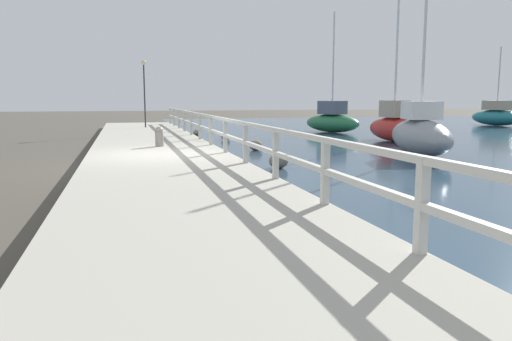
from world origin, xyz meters
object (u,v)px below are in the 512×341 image
dock_lamp (144,79)px  sailboat_gray (420,134)px  mooring_bollard (159,136)px  sailboat_red (394,125)px  sailboat_teal (496,116)px  sailboat_green (332,120)px

dock_lamp → sailboat_gray: size_ratio=0.55×
mooring_bollard → dock_lamp: bearing=89.8°
sailboat_red → mooring_bollard: bearing=-166.4°
mooring_bollard → sailboat_red: sailboat_red is taller
sailboat_teal → mooring_bollard: bearing=-157.8°
sailboat_green → dock_lamp: bearing=145.4°
mooring_bollard → sailboat_teal: 25.56m
mooring_bollard → sailboat_red: bearing=16.8°
sailboat_red → sailboat_green: size_ratio=1.21×
mooring_bollard → sailboat_green: bearing=42.6°
sailboat_red → sailboat_teal: 15.73m
sailboat_gray → sailboat_teal: (14.63, 13.83, -0.01)m
sailboat_red → sailboat_gray: (-1.82, -4.69, -0.01)m
sailboat_gray → sailboat_teal: bearing=59.2°
mooring_bollard → dock_lamp: (0.04, 10.55, 2.13)m
sailboat_green → sailboat_teal: (13.03, 3.35, 0.02)m
mooring_bollard → sailboat_red: 10.15m
mooring_bollard → sailboat_red: size_ratio=0.08×
dock_lamp → sailboat_green: 9.85m
dock_lamp → sailboat_red: sailboat_red is taller
mooring_bollard → sailboat_green: (9.49, 8.72, 0.02)m
sailboat_red → sailboat_gray: size_ratio=1.21×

